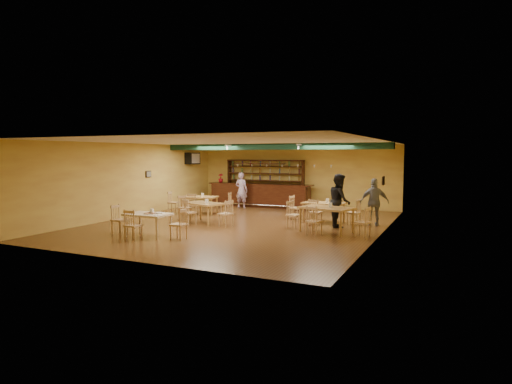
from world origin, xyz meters
The scene contains 23 objects.
floor centered at (0.00, 0.00, 0.00)m, with size 12.00×12.00×0.00m, color #573119.
ceiling_beam centered at (0.00, 2.80, 2.87)m, with size 10.00×0.30×0.25m, color #10321F.
track_rail_left centered at (-1.80, 3.40, 2.94)m, with size 0.05×2.50×0.05m, color silver.
track_rail_right centered at (1.40, 3.40, 2.94)m, with size 0.05×2.50×0.05m, color silver.
ac_unit centered at (-4.80, 4.20, 2.35)m, with size 0.34×0.70×0.48m, color silver.
picture_left centered at (-4.97, 1.00, 1.70)m, with size 0.04×0.34×0.28m, color black.
picture_right centered at (4.97, 0.50, 1.70)m, with size 0.04×0.34×0.28m, color black.
bar_counter centered at (-1.57, 5.15, 0.56)m, with size 5.26×0.85×1.13m, color black.
back_bar_hutch centered at (-1.57, 5.78, 1.14)m, with size 4.07×0.40×2.28m, color black.
poinsettia centered at (-3.74, 5.15, 1.35)m, with size 0.25×0.25×0.45m, color #B6101B.
dining_table_a centered at (-2.88, 1.76, 0.37)m, with size 1.49×0.90×0.75m, color #AD7E3D.
dining_table_b centered at (2.62, 1.74, 0.37)m, with size 1.49×0.89×0.74m, color #AD7E3D.
dining_table_c centered at (-1.39, -0.26, 0.38)m, with size 1.50×0.90×0.75m, color #AD7E3D.
dining_table_d centered at (3.29, -0.26, 0.41)m, with size 1.66×1.00×0.83m, color #AD7E3D.
near_table centered at (-1.51, -3.35, 0.36)m, with size 1.35×0.87×0.73m, color #CDAF89.
pizza_tray centered at (-1.42, -3.35, 0.73)m, with size 0.40×0.40×0.01m, color silver.
parmesan_shaker centered at (-1.95, -3.49, 0.78)m, with size 0.07×0.07×0.11m, color #EAE5C6.
napkin_stack centered at (-1.17, -3.15, 0.74)m, with size 0.20×0.15×0.03m, color white.
pizza_server centered at (-1.27, -3.30, 0.74)m, with size 0.32×0.09×0.00m, color silver.
side_plate centered at (-0.98, -3.54, 0.73)m, with size 0.22×0.22×0.01m, color white.
patron_bar centered at (-2.15, 4.33, 0.85)m, with size 0.62×0.41×1.70m, color #7C479B.
patron_right_a centered at (3.42, 0.94, 0.94)m, with size 0.91×0.71×1.88m, color black.
patron_right_b centered at (4.49, 1.74, 0.85)m, with size 1.00×0.41×1.70m, color slate.
Camera 1 is at (7.13, -14.00, 2.56)m, focal length 30.40 mm.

